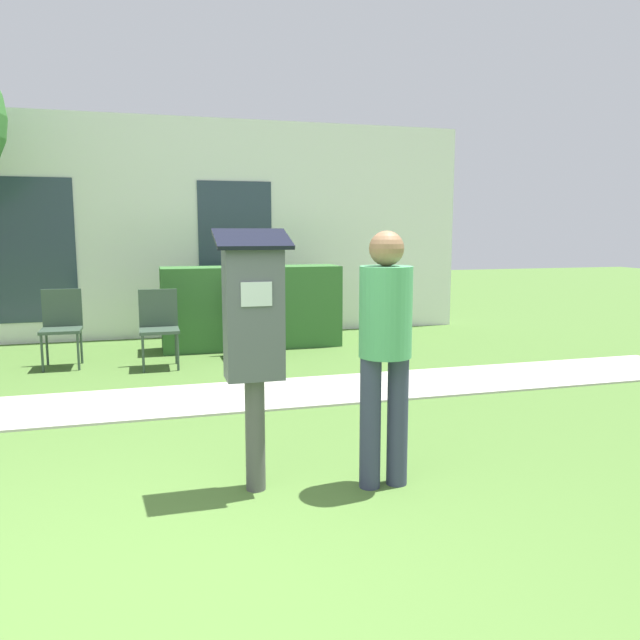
{
  "coord_description": "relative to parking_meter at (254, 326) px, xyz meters",
  "views": [
    {
      "loc": [
        0.05,
        -2.55,
        1.58
      ],
      "look_at": [
        1.06,
        0.99,
        1.05
      ],
      "focal_mm": 35.0,
      "sensor_mm": 36.0,
      "label": 1
    }
  ],
  "objects": [
    {
      "name": "hedge_row",
      "position": [
        0.78,
        4.67,
        -0.47
      ],
      "size": [
        2.38,
        0.6,
        1.1
      ],
      "color": "#33662D",
      "rests_on": "ground"
    },
    {
      "name": "outdoor_chair_right",
      "position": [
        0.62,
        4.09,
        -0.49
      ],
      "size": [
        0.44,
        0.44,
        0.9
      ],
      "rotation": [
        0.0,
        0.0,
        0.43
      ],
      "color": "#334738",
      "rests_on": "ground"
    },
    {
      "name": "building_facade",
      "position": [
        -0.67,
        5.91,
        0.58
      ],
      "size": [
        10.0,
        0.26,
        3.2
      ],
      "color": "white",
      "rests_on": "ground"
    },
    {
      "name": "person_standing",
      "position": [
        0.78,
        -0.16,
        -0.09
      ],
      "size": [
        0.32,
        0.32,
        1.58
      ],
      "rotation": [
        0.0,
        0.0,
        0.06
      ],
      "color": "#333851",
      "rests_on": "ground"
    },
    {
      "name": "parking_meter",
      "position": [
        0.0,
        0.0,
        0.0
      ],
      "size": [
        0.44,
        0.31,
        1.59
      ],
      "color": "#4C4C4C",
      "rests_on": "ground"
    },
    {
      "name": "ground_plane",
      "position": [
        -0.67,
        -1.07,
        -1.02
      ],
      "size": [
        40.0,
        40.0,
        0.0
      ],
      "primitive_type": "plane",
      "color": "#476B2D"
    },
    {
      "name": "sidewalk",
      "position": [
        -0.67,
        2.16,
        -1.01
      ],
      "size": [
        12.0,
        1.1,
        0.02
      ],
      "color": "#B7B2A8",
      "rests_on": "ground"
    },
    {
      "name": "outdoor_chair_middle",
      "position": [
        -0.47,
        3.77,
        -0.49
      ],
      "size": [
        0.44,
        0.44,
        0.9
      ],
      "rotation": [
        0.0,
        0.0,
        -0.36
      ],
      "color": "#334738",
      "rests_on": "ground"
    },
    {
      "name": "outdoor_chair_left",
      "position": [
        -1.55,
        4.09,
        -0.49
      ],
      "size": [
        0.44,
        0.44,
        0.9
      ],
      "rotation": [
        0.0,
        0.0,
        -0.43
      ],
      "color": "#334738",
      "rests_on": "ground"
    }
  ]
}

